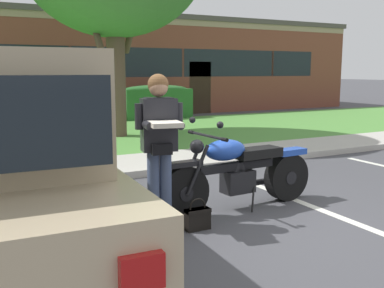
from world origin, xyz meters
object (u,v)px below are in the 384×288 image
at_px(rider_person, 159,138).
at_px(hedge_center_right, 156,102).
at_px(motorcycle, 245,171).
at_px(hedge_center_left, 33,106).
at_px(handbag, 198,217).
at_px(brick_building, 44,66).

bearing_deg(rider_person, hedge_center_right, 66.93).
height_order(motorcycle, hedge_center_left, hedge_center_left).
bearing_deg(handbag, hedge_center_left, 90.59).
bearing_deg(motorcycle, hedge_center_right, 72.73).
relative_size(hedge_center_left, hedge_center_right, 1.21).
xyz_separation_m(handbag, hedge_center_right, (4.09, 10.64, 0.51)).
relative_size(rider_person, hedge_center_right, 0.68).
bearing_deg(hedge_center_right, motorcycle, -107.27).
bearing_deg(rider_person, hedge_center_left, 88.90).
bearing_deg(hedge_center_left, motorcycle, -84.25).
relative_size(handbag, brick_building, 0.01).
xyz_separation_m(rider_person, hedge_center_right, (4.40, 10.32, -0.36)).
xyz_separation_m(rider_person, handbag, (0.31, -0.31, -0.86)).
height_order(hedge_center_left, brick_building, brick_building).
bearing_deg(rider_person, handbag, -45.61).
relative_size(rider_person, hedge_center_left, 0.57).
xyz_separation_m(handbag, hedge_center_left, (-0.11, 10.64, 0.51)).
height_order(motorcycle, handbag, motorcycle).
height_order(handbag, brick_building, brick_building).
bearing_deg(handbag, hedge_center_right, 68.97).
bearing_deg(hedge_center_left, brick_building, 76.68).
distance_m(hedge_center_left, brick_building, 6.83).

